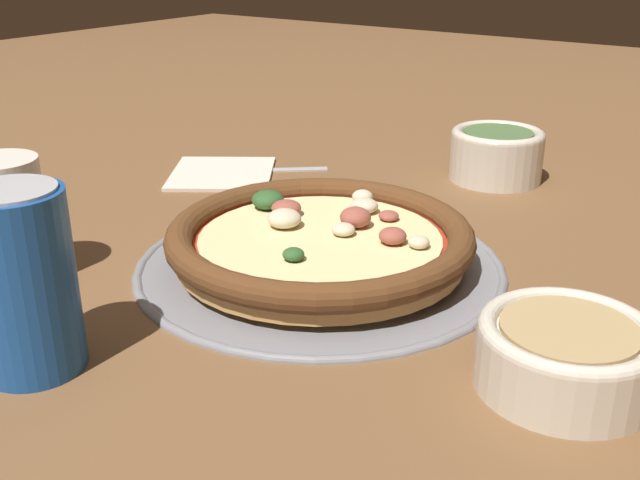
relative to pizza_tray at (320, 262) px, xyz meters
The scene contains 9 objects.
ground_plane 0.00m from the pizza_tray, ahead, with size 3.00×3.00×0.00m, color brown.
pizza_tray is the anchor object (origin of this frame).
pizza 0.02m from the pizza_tray, 116.16° to the left, with size 0.26×0.26×0.04m.
bowl_near 0.24m from the pizza_tray, 14.90° to the right, with size 0.11×0.11×0.04m.
bowl_far 0.32m from the pizza_tray, 85.31° to the left, with size 0.10×0.10×0.06m.
drinking_cup 0.26m from the pizza_tray, 139.38° to the right, with size 0.06×0.06×0.10m.
napkin 0.28m from the pizza_tray, 149.05° to the left, with size 0.17×0.17×0.01m.
fork 0.29m from the pizza_tray, 142.88° to the left, with size 0.14×0.12×0.00m.
beverage_can 0.25m from the pizza_tray, 104.83° to the right, with size 0.07×0.07×0.12m.
Camera 1 is at (0.33, -0.48, 0.27)m, focal length 42.00 mm.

